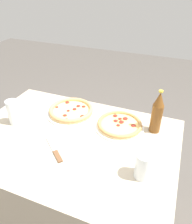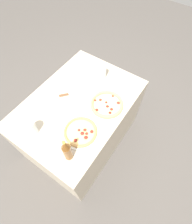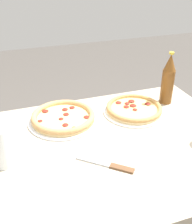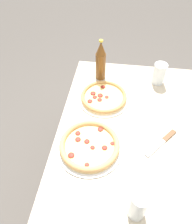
{
  "view_description": "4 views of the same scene",
  "coord_description": "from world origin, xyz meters",
  "px_view_note": "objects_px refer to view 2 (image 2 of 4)",
  "views": [
    {
      "loc": [
        0.5,
        -0.85,
        1.58
      ],
      "look_at": [
        0.08,
        0.19,
        0.85
      ],
      "focal_mm": 35.0,
      "sensor_mm": 36.0,
      "label": 1
    },
    {
      "loc": [
        0.68,
        0.66,
        2.06
      ],
      "look_at": [
        0.03,
        0.22,
        0.84
      ],
      "focal_mm": 28.0,
      "sensor_mm": 36.0,
      "label": 2
    },
    {
      "loc": [
        -0.34,
        -0.87,
        1.46
      ],
      "look_at": [
        0.03,
        0.19,
        0.82
      ],
      "focal_mm": 45.0,
      "sensor_mm": 36.0,
      "label": 3
    },
    {
      "loc": [
        -0.71,
        0.13,
        1.69
      ],
      "look_at": [
        0.07,
        0.23,
        0.83
      ],
      "focal_mm": 35.0,
      "sensor_mm": 36.0,
      "label": 4
    }
  ],
  "objects_px": {
    "glass_iced_tea": "(32,128)",
    "glass_lemonade": "(103,71)",
    "pizza_margherita": "(81,132)",
    "beer_bottle": "(67,150)",
    "pizza_salami": "(107,105)",
    "knife": "(70,94)"
  },
  "relations": [
    {
      "from": "beer_bottle",
      "to": "glass_iced_tea",
      "type": "bearing_deg",
      "value": -89.39
    },
    {
      "from": "beer_bottle",
      "to": "knife",
      "type": "bearing_deg",
      "value": -141.6
    },
    {
      "from": "beer_bottle",
      "to": "pizza_salami",
      "type": "bearing_deg",
      "value": -178.61
    },
    {
      "from": "pizza_salami",
      "to": "beer_bottle",
      "type": "relative_size",
      "value": 1.21
    },
    {
      "from": "glass_lemonade",
      "to": "knife",
      "type": "xyz_separation_m",
      "value": [
        0.36,
        -0.13,
        -0.07
      ]
    },
    {
      "from": "knife",
      "to": "beer_bottle",
      "type": "bearing_deg",
      "value": 38.4
    },
    {
      "from": "pizza_salami",
      "to": "glass_lemonade",
      "type": "distance_m",
      "value": 0.37
    },
    {
      "from": "pizza_salami",
      "to": "glass_iced_tea",
      "type": "distance_m",
      "value": 0.66
    },
    {
      "from": "glass_iced_tea",
      "to": "knife",
      "type": "relative_size",
      "value": 0.72
    },
    {
      "from": "pizza_salami",
      "to": "pizza_margherita",
      "type": "xyz_separation_m",
      "value": [
        0.35,
        -0.03,
        -0.0
      ]
    },
    {
      "from": "glass_iced_tea",
      "to": "beer_bottle",
      "type": "distance_m",
      "value": 0.38
    },
    {
      "from": "pizza_margherita",
      "to": "glass_lemonade",
      "type": "xyz_separation_m",
      "value": [
        -0.63,
        -0.2,
        0.06
      ]
    },
    {
      "from": "glass_lemonade",
      "to": "pizza_margherita",
      "type": "bearing_deg",
      "value": 17.62
    },
    {
      "from": "pizza_salami",
      "to": "glass_lemonade",
      "type": "height_order",
      "value": "glass_lemonade"
    },
    {
      "from": "glass_iced_tea",
      "to": "beer_bottle",
      "type": "height_order",
      "value": "beer_bottle"
    },
    {
      "from": "beer_bottle",
      "to": "knife",
      "type": "distance_m",
      "value": 0.62
    },
    {
      "from": "pizza_margherita",
      "to": "glass_iced_tea",
      "type": "height_order",
      "value": "glass_iced_tea"
    },
    {
      "from": "pizza_salami",
      "to": "beer_bottle",
      "type": "bearing_deg",
      "value": 1.39
    },
    {
      "from": "glass_iced_tea",
      "to": "glass_lemonade",
      "type": "distance_m",
      "value": 0.85
    },
    {
      "from": "pizza_salami",
      "to": "beer_bottle",
      "type": "height_order",
      "value": "beer_bottle"
    },
    {
      "from": "beer_bottle",
      "to": "knife",
      "type": "xyz_separation_m",
      "value": [
        -0.47,
        -0.37,
        -0.13
      ]
    },
    {
      "from": "pizza_margherita",
      "to": "beer_bottle",
      "type": "xyz_separation_m",
      "value": [
        0.2,
        0.04,
        0.11
      ]
    }
  ]
}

